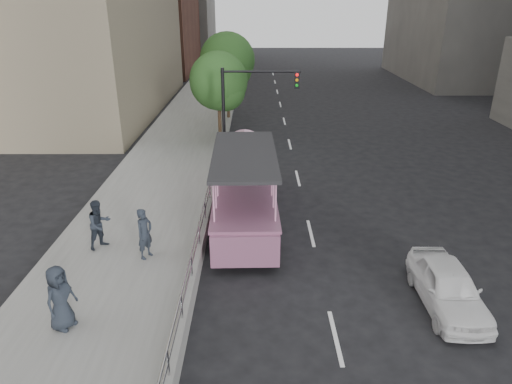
{
  "coord_description": "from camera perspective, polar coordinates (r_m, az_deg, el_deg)",
  "views": [
    {
      "loc": [
        -1.17,
        -11.85,
        8.43
      ],
      "look_at": [
        -1.15,
        2.89,
        2.22
      ],
      "focal_mm": 32.0,
      "sensor_mm": 36.0,
      "label": 1
    }
  ],
  "objects": [
    {
      "name": "street_tree_near",
      "position": [
        28.24,
        -4.51,
        13.38
      ],
      "size": [
        3.52,
        3.52,
        5.72
      ],
      "color": "#3A291A",
      "rests_on": "ground"
    },
    {
      "name": "sidewalk",
      "position": [
        23.81,
        -11.15,
        2.05
      ],
      "size": [
        5.5,
        80.0,
        0.3
      ],
      "primitive_type": "cube",
      "color": "#A2A29C",
      "rests_on": "ground"
    },
    {
      "name": "ground",
      "position": [
        14.59,
        4.65,
        -12.53
      ],
      "size": [
        160.0,
        160.0,
        0.0
      ],
      "primitive_type": "plane",
      "color": "black"
    },
    {
      "name": "duck_boat",
      "position": [
        19.1,
        -1.41,
        0.47
      ],
      "size": [
        2.55,
        9.48,
        3.13
      ],
      "color": "black",
      "rests_on": "ground"
    },
    {
      "name": "parking_sign",
      "position": [
        20.89,
        -4.13,
        4.03
      ],
      "size": [
        0.22,
        0.59,
        2.72
      ],
      "color": "black",
      "rests_on": "ground"
    },
    {
      "name": "car",
      "position": [
        14.82,
        22.85,
        -10.83
      ],
      "size": [
        1.58,
        3.86,
        1.31
      ],
      "primitive_type": "imported",
      "rotation": [
        0.0,
        0.0,
        -0.01
      ],
      "color": "white",
      "rests_on": "ground"
    },
    {
      "name": "pedestrian_mid",
      "position": [
        16.9,
        -18.99,
        -3.83
      ],
      "size": [
        1.08,
        1.11,
        1.8
      ],
      "primitive_type": "imported",
      "rotation": [
        0.0,
        0.0,
        0.89
      ],
      "color": "#242B35",
      "rests_on": "sidewalk"
    },
    {
      "name": "traffic_signal",
      "position": [
        24.85,
        -1.32,
        11.39
      ],
      "size": [
        4.2,
        0.32,
        5.2
      ],
      "color": "black",
      "rests_on": "ground"
    },
    {
      "name": "guardrail",
      "position": [
        15.77,
        -7.19,
        -4.86
      ],
      "size": [
        0.07,
        22.0,
        0.71
      ],
      "color": "#B1B2B6",
      "rests_on": "kerb_wall"
    },
    {
      "name": "kerb_wall",
      "position": [
        16.09,
        -7.07,
        -6.96
      ],
      "size": [
        0.24,
        30.0,
        0.36
      ],
      "primitive_type": "cube",
      "color": "#A2A19C",
      "rests_on": "sidewalk"
    },
    {
      "name": "street_tree_far",
      "position": [
        34.08,
        -3.44,
        15.85
      ],
      "size": [
        3.97,
        3.97,
        6.45
      ],
      "color": "#3A291A",
      "rests_on": "ground"
    },
    {
      "name": "pedestrian_near",
      "position": [
        15.82,
        -13.74,
        -5.07
      ],
      "size": [
        0.69,
        0.78,
        1.79
      ],
      "primitive_type": "imported",
      "rotation": [
        0.0,
        0.0,
        1.07
      ],
      "color": "#242B35",
      "rests_on": "sidewalk"
    },
    {
      "name": "pedestrian_far",
      "position": [
        13.32,
        -23.31,
        -12.03
      ],
      "size": [
        0.89,
        1.06,
        1.85
      ],
      "primitive_type": "imported",
      "rotation": [
        0.0,
        0.0,
        1.17
      ],
      "color": "#242B35",
      "rests_on": "sidewalk"
    }
  ]
}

